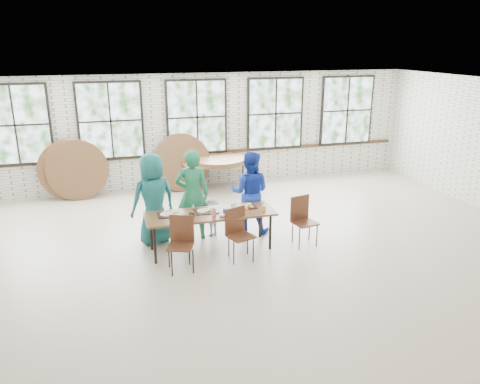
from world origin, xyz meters
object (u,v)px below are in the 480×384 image
at_px(dining_table, 210,215).
at_px(chair_near_left, 181,238).
at_px(chair_near_right, 238,229).
at_px(storage_table, 218,164).

relative_size(dining_table, chair_near_left, 2.53).
distance_m(chair_near_left, chair_near_right, 1.05).
relative_size(dining_table, chair_near_right, 2.53).
relative_size(chair_near_left, chair_near_right, 1.00).
xyz_separation_m(chair_near_left, storage_table, (1.69, 4.26, 0.13)).
bearing_deg(chair_near_left, dining_table, 63.27).
height_order(dining_table, chair_near_left, chair_near_left).
bearing_deg(chair_near_right, chair_near_left, 168.23).
bearing_deg(storage_table, chair_near_left, -115.36).
xyz_separation_m(dining_table, chair_near_right, (0.39, -0.48, -0.13)).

